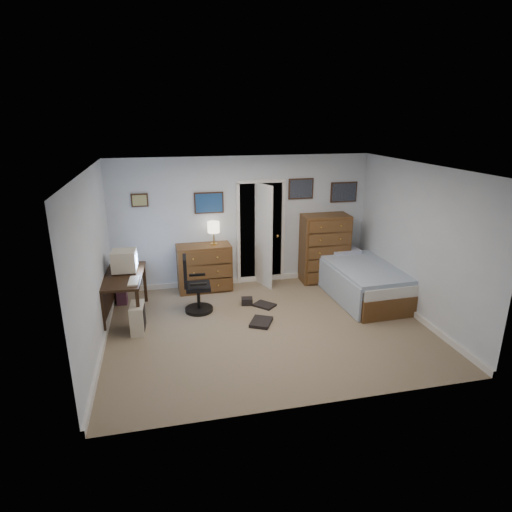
{
  "coord_description": "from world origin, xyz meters",
  "views": [
    {
      "loc": [
        -1.52,
        -5.93,
        3.19
      ],
      "look_at": [
        -0.12,
        0.3,
        1.1
      ],
      "focal_mm": 30.0,
      "sensor_mm": 36.0,
      "label": 1
    }
  ],
  "objects_px": {
    "low_dresser": "(204,267)",
    "office_chair": "(195,290)",
    "tall_dresser": "(324,248)",
    "bed": "(361,280)",
    "computer_desk": "(119,285)"
  },
  "relations": [
    {
      "from": "low_dresser",
      "to": "office_chair",
      "type": "bearing_deg",
      "value": -108.08
    },
    {
      "from": "office_chair",
      "to": "tall_dresser",
      "type": "distance_m",
      "value": 2.84
    },
    {
      "from": "tall_dresser",
      "to": "bed",
      "type": "height_order",
      "value": "tall_dresser"
    },
    {
      "from": "low_dresser",
      "to": "bed",
      "type": "xyz_separation_m",
      "value": [
        2.79,
        -0.96,
        -0.12
      ]
    },
    {
      "from": "low_dresser",
      "to": "bed",
      "type": "height_order",
      "value": "low_dresser"
    },
    {
      "from": "office_chair",
      "to": "computer_desk",
      "type": "bearing_deg",
      "value": -178.41
    },
    {
      "from": "low_dresser",
      "to": "tall_dresser",
      "type": "xyz_separation_m",
      "value": [
        2.4,
        -0.02,
        0.23
      ]
    },
    {
      "from": "office_chair",
      "to": "bed",
      "type": "bearing_deg",
      "value": 2.32
    },
    {
      "from": "tall_dresser",
      "to": "bed",
      "type": "xyz_separation_m",
      "value": [
        0.38,
        -0.94,
        -0.36
      ]
    },
    {
      "from": "computer_desk",
      "to": "tall_dresser",
      "type": "bearing_deg",
      "value": 16.1
    },
    {
      "from": "tall_dresser",
      "to": "bed",
      "type": "distance_m",
      "value": 1.07
    },
    {
      "from": "computer_desk",
      "to": "tall_dresser",
      "type": "xyz_separation_m",
      "value": [
        3.89,
        0.9,
        0.1
      ]
    },
    {
      "from": "office_chair",
      "to": "bed",
      "type": "height_order",
      "value": "office_chair"
    },
    {
      "from": "low_dresser",
      "to": "tall_dresser",
      "type": "height_order",
      "value": "tall_dresser"
    },
    {
      "from": "office_chair",
      "to": "low_dresser",
      "type": "bearing_deg",
      "value": 77.05
    }
  ]
}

